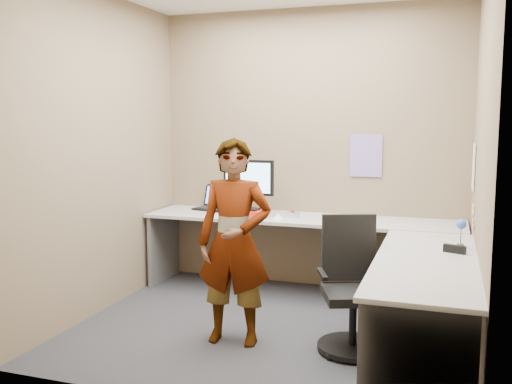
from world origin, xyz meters
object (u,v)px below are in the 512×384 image
(monitor, at_px, (248,180))
(person, at_px, (234,242))
(desk, at_px, (335,249))
(office_chair, at_px, (352,297))

(monitor, distance_m, person, 1.30)
(monitor, height_order, person, person)
(desk, height_order, office_chair, office_chair)
(monitor, xyz_separation_m, person, (0.32, -1.22, -0.32))
(person, bearing_deg, desk, 44.85)
(desk, relative_size, person, 1.97)
(office_chair, bearing_deg, desk, 91.08)
(desk, xyz_separation_m, monitor, (-0.93, 0.50, 0.48))
(desk, height_order, person, person)
(monitor, bearing_deg, office_chair, -40.26)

